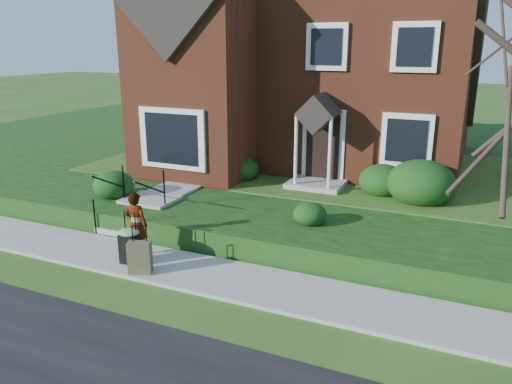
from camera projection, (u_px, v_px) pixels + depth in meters
The scene contains 10 objects.
ground at pixel (185, 272), 10.67m from camera, with size 120.00×120.00×0.00m, color #2D5119.
sidewalk at pixel (185, 270), 10.66m from camera, with size 60.00×1.60×0.08m, color #9E9B93.
terrace at pixel (433, 166), 18.55m from camera, with size 44.00×20.00×0.60m, color #13370F.
walkway at pixel (201, 177), 15.84m from camera, with size 1.20×6.00×0.06m, color #9E9B93.
main_house at pixel (318, 27), 17.65m from camera, with size 10.40×10.20×9.40m.
front_steps at pixel (140, 210), 13.13m from camera, with size 1.40×2.02×1.50m.
foundation_shrubs at pixel (316, 175), 14.15m from camera, with size 9.62×4.53×1.26m.
woman at pixel (136, 225), 11.06m from camera, with size 0.55×0.36×1.51m, color #999999.
suitcase_black at pixel (130, 244), 10.78m from camera, with size 0.50×0.42×1.16m.
suitcase_olive at pixel (140, 257), 10.35m from camera, with size 0.54×0.43×1.03m.
Camera 1 is at (5.37, -8.26, 4.69)m, focal length 35.00 mm.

